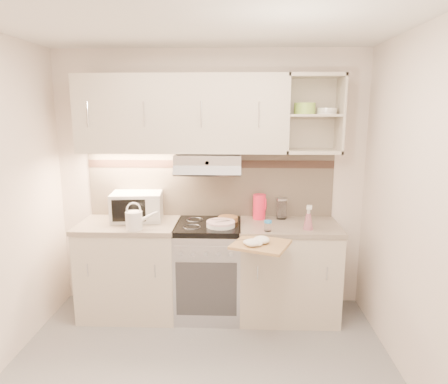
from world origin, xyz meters
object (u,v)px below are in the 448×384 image
object	(u,v)px
plate_stack	(221,224)
pink_pitcher	(259,207)
glass_jar	(282,208)
spray_bottle	(308,219)
cutting_board	(261,245)
microwave	(137,206)
electric_range	(209,269)
watering_can	(135,220)

from	to	relation	value
plate_stack	pink_pitcher	distance (m)	0.46
glass_jar	spray_bottle	size ratio (longest dim) A/B	0.87
spray_bottle	cutting_board	size ratio (longest dim) A/B	0.55
microwave	spray_bottle	bearing A→B (deg)	-15.40
glass_jar	plate_stack	bearing A→B (deg)	-153.28
spray_bottle	glass_jar	bearing A→B (deg)	132.13
microwave	spray_bottle	size ratio (longest dim) A/B	2.15
electric_range	spray_bottle	size ratio (longest dim) A/B	3.86
watering_can	spray_bottle	bearing A→B (deg)	-15.76
spray_bottle	electric_range	bearing A→B (deg)	-176.91
pink_pitcher	glass_jar	size ratio (longest dim) A/B	1.19
plate_stack	pink_pitcher	bearing A→B (deg)	36.95
plate_stack	spray_bottle	xyz separation A→B (m)	(0.78, -0.06, 0.07)
plate_stack	microwave	bearing A→B (deg)	165.73
glass_jar	watering_can	bearing A→B (deg)	-163.14
watering_can	glass_jar	xyz separation A→B (m)	(1.33, 0.40, 0.01)
watering_can	cutting_board	bearing A→B (deg)	-32.60
cutting_board	pink_pitcher	bearing A→B (deg)	110.19
plate_stack	electric_range	bearing A→B (deg)	142.87
plate_stack	spray_bottle	bearing A→B (deg)	-4.51
microwave	cutting_board	size ratio (longest dim) A/B	1.19
plate_stack	pink_pitcher	xyz separation A→B (m)	(0.36, 0.27, 0.10)
microwave	cutting_board	xyz separation A→B (m)	(1.15, -0.61, -0.16)
pink_pitcher	watering_can	bearing A→B (deg)	-143.51
watering_can	cutting_board	xyz separation A→B (m)	(1.09, -0.29, -0.12)
microwave	glass_jar	world-z (taller)	microwave
glass_jar	spray_bottle	bearing A→B (deg)	-60.59
electric_range	glass_jar	xyz separation A→B (m)	(0.70, 0.20, 0.55)
microwave	glass_jar	size ratio (longest dim) A/B	2.47
glass_jar	spray_bottle	xyz separation A→B (m)	(0.20, -0.35, -0.01)
microwave	cutting_board	world-z (taller)	microwave
microwave	glass_jar	xyz separation A→B (m)	(1.39, 0.08, -0.03)
pink_pitcher	electric_range	bearing A→B (deg)	-141.90
electric_range	microwave	size ratio (longest dim) A/B	1.80
electric_range	plate_stack	distance (m)	0.50
watering_can	plate_stack	distance (m)	0.76
electric_range	cutting_board	bearing A→B (deg)	-47.00
cutting_board	plate_stack	bearing A→B (deg)	152.15
plate_stack	spray_bottle	distance (m)	0.78
plate_stack	cutting_board	distance (m)	0.53
spray_bottle	cutting_board	distance (m)	0.57
watering_can	pink_pitcher	size ratio (longest dim) A/B	1.18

